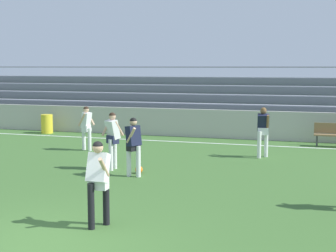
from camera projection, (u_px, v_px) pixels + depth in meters
ground_plane at (37, 244)px, 8.64m from camera, size 160.00×160.00×0.00m
field_line_sideline at (200, 143)px, 20.13m from camera, size 44.00×0.12×0.01m
sideline_wall at (209, 124)px, 21.52m from camera, size 48.00×0.16×1.22m
bleacher_stand at (207, 102)px, 24.46m from camera, size 27.02×4.11×3.07m
trash_bin at (47, 124)px, 22.94m from camera, size 0.53×0.53×0.87m
player_white_on_ball at (113, 136)px, 14.76m from camera, size 0.64×0.48×1.72m
player_dark_challenging at (133, 142)px, 13.84m from camera, size 0.44×0.64×1.66m
player_white_trailing_run at (86, 124)px, 18.20m from camera, size 0.50×0.47×1.63m
player_white_wide_left at (98, 176)px, 9.46m from camera, size 0.44×0.66×1.67m
player_dark_overlapping at (263, 128)px, 16.75m from camera, size 0.44×0.60×1.71m
soccer_ball at (139, 170)px, 14.34m from camera, size 0.22×0.22×0.22m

